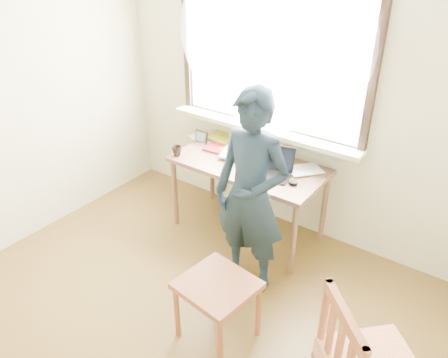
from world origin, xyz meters
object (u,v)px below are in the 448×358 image
Objects in this scene: desk at (248,171)px; laptop at (273,168)px; person at (251,196)px; mug_white at (247,149)px; mug_dark at (177,151)px; work_chair at (217,292)px.

desk is 3.69× the size of laptop.
person is (0.12, -0.51, 0.03)m from laptop.
laptop is 0.41m from mug_white.
mug_dark is 1.47m from work_chair.
work_chair is (0.25, -1.10, -0.37)m from laptop.
desk is 0.84× the size of person.
person is (-0.13, 0.59, 0.40)m from work_chair.
work_chair is at bearing -66.00° from desk.
work_chair is at bearing -77.26° from laptop.
person is (0.97, -0.31, 0.04)m from mug_dark.
person reaches higher than mug_dark.
laptop reaches higher than mug_dark.
mug_dark reaches higher than work_chair.
work_chair is (0.62, -1.28, -0.36)m from mug_white.
desk is at bearing -53.45° from mug_white.
mug_white is at bearing 115.63° from work_chair.
mug_dark is 0.18× the size of work_chair.
person is (0.37, -0.55, 0.16)m from desk.
mug_white reaches higher than mug_dark.
mug_dark is at bearing -166.45° from laptop.
laptop is at bearing 13.55° from mug_dark.
mug_white is 1.36× the size of mug_dark.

